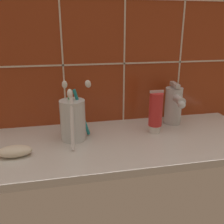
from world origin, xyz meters
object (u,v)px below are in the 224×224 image
object	(u,v)px
toothbrush_cup	(73,119)
sink_faucet	(174,105)
soap_bar	(15,151)
toothpaste_tube	(156,112)

from	to	relation	value
toothbrush_cup	sink_faucet	world-z (taller)	toothbrush_cup
sink_faucet	soap_bar	bearing A→B (deg)	-68.69
toothbrush_cup	sink_faucet	distance (cm)	33.04
toothpaste_tube	soap_bar	bearing A→B (deg)	-169.55
toothbrush_cup	soap_bar	size ratio (longest dim) A/B	2.04
sink_faucet	toothpaste_tube	bearing A→B (deg)	-50.38
toothpaste_tube	sink_faucet	bearing A→B (deg)	33.30
toothbrush_cup	sink_faucet	bearing A→B (deg)	9.69
toothbrush_cup	toothpaste_tube	distance (cm)	24.20
toothbrush_cup	sink_faucet	xyz separation A→B (cm)	(32.57, 5.56, 0.49)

